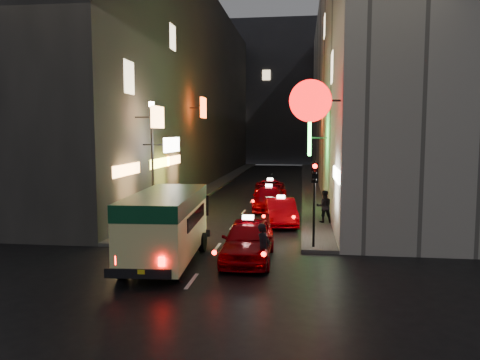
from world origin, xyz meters
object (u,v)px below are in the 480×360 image
at_px(taxi_near, 248,237).
at_px(lamp_post, 152,154).
at_px(traffic_light, 315,185).
at_px(pedestrian_crossing, 263,245).
at_px(minibus, 166,219).

height_order(taxi_near, lamp_post, lamp_post).
relative_size(taxi_near, lamp_post, 0.92).
distance_m(traffic_light, lamp_post, 9.42).
bearing_deg(pedestrian_crossing, minibus, 105.40).
relative_size(minibus, lamp_post, 1.00).
distance_m(taxi_near, pedestrian_crossing, 1.57).
xyz_separation_m(minibus, traffic_light, (5.40, 2.56, 1.03)).
distance_m(minibus, traffic_light, 6.06).
height_order(pedestrian_crossing, traffic_light, traffic_light).
bearing_deg(traffic_light, lamp_post, 151.09).
bearing_deg(traffic_light, pedestrian_crossing, -119.65).
relative_size(minibus, taxi_near, 1.09).
bearing_deg(taxi_near, pedestrian_crossing, -63.52).
height_order(pedestrian_crossing, lamp_post, lamp_post).
bearing_deg(lamp_post, minibus, -68.42).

